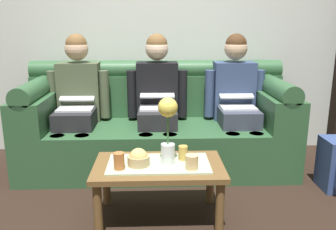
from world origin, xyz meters
The scene contains 11 objects.
back_wall_patterned centered at (0.00, 1.70, 1.45)m, with size 6.00×0.12×2.90m, color silver.
couch centered at (0.00, 1.17, 0.37)m, with size 2.41×0.88×0.96m.
person_left centered at (-0.72, 1.17, 0.66)m, with size 0.56×0.67×1.22m.
person_middle centered at (0.00, 1.16, 0.66)m, with size 0.56×0.67×1.22m.
person_right centered at (0.72, 1.17, 0.66)m, with size 0.56×0.67×1.22m.
coffee_table centered at (0.00, 0.20, 0.34)m, with size 0.87×0.51×0.40m.
flower_vase centered at (0.06, 0.20, 0.68)m, with size 0.13×0.13×0.45m.
snack_bowl centered at (-0.13, 0.17, 0.45)m, with size 0.15×0.15×0.12m.
cup_near_left centered at (0.21, 0.09, 0.45)m, with size 0.08×0.08×0.09m, color #DBB77A.
cup_near_right centered at (0.17, 0.26, 0.45)m, with size 0.06×0.06×0.10m, color gold.
cup_far_center centered at (-0.25, 0.11, 0.46)m, with size 0.07×0.07×0.11m, color #B26633.
Camera 1 is at (-0.02, -2.04, 1.32)m, focal length 38.26 mm.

